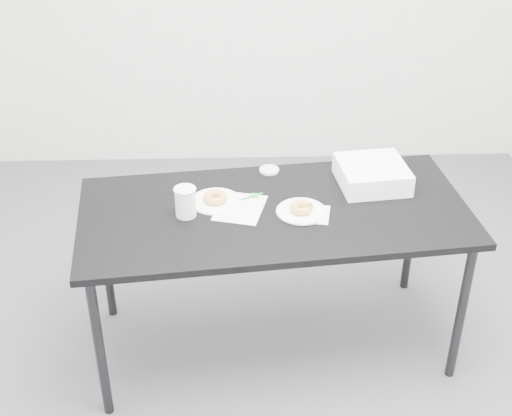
{
  "coord_description": "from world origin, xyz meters",
  "views": [
    {
      "loc": [
        -0.01,
        -2.61,
        2.43
      ],
      "look_at": [
        0.07,
        0.02,
        0.79
      ],
      "focal_mm": 50.0,
      "sensor_mm": 36.0,
      "label": 1
    }
  ],
  "objects_px": {
    "scorecard": "(240,208)",
    "bakery_box": "(372,174)",
    "donut_near": "(302,207)",
    "coffee_cup": "(185,202)",
    "plate_far": "(215,201)",
    "pen": "(251,197)",
    "table": "(274,220)",
    "donut_far": "(215,197)",
    "plate_near": "(301,211)"
  },
  "relations": [
    {
      "from": "scorecard",
      "to": "bakery_box",
      "type": "relative_size",
      "value": 0.83
    },
    {
      "from": "donut_near",
      "to": "bakery_box",
      "type": "xyz_separation_m",
      "value": [
        0.35,
        0.24,
        0.02
      ]
    },
    {
      "from": "coffee_cup",
      "to": "plate_far",
      "type": "bearing_deg",
      "value": 40.42
    },
    {
      "from": "pen",
      "to": "bakery_box",
      "type": "bearing_deg",
      "value": -17.3
    },
    {
      "from": "plate_far",
      "to": "bakery_box",
      "type": "relative_size",
      "value": 0.75
    },
    {
      "from": "scorecard",
      "to": "table",
      "type": "bearing_deg",
      "value": 9.68
    },
    {
      "from": "donut_far",
      "to": "coffee_cup",
      "type": "xyz_separation_m",
      "value": [
        -0.12,
        -0.11,
        0.04
      ]
    },
    {
      "from": "scorecard",
      "to": "bakery_box",
      "type": "bearing_deg",
      "value": 32.4
    },
    {
      "from": "donut_near",
      "to": "scorecard",
      "type": "bearing_deg",
      "value": 170.3
    },
    {
      "from": "plate_near",
      "to": "coffee_cup",
      "type": "distance_m",
      "value": 0.5
    },
    {
      "from": "table",
      "to": "coffee_cup",
      "type": "distance_m",
      "value": 0.41
    },
    {
      "from": "table",
      "to": "donut_near",
      "type": "bearing_deg",
      "value": -21.81
    },
    {
      "from": "table",
      "to": "bakery_box",
      "type": "height_order",
      "value": "bakery_box"
    },
    {
      "from": "scorecard",
      "to": "plate_near",
      "type": "height_order",
      "value": "plate_near"
    },
    {
      "from": "plate_far",
      "to": "donut_far",
      "type": "relative_size",
      "value": 2.13
    },
    {
      "from": "plate_near",
      "to": "bakery_box",
      "type": "bearing_deg",
      "value": 34.68
    },
    {
      "from": "coffee_cup",
      "to": "bakery_box",
      "type": "xyz_separation_m",
      "value": [
        0.85,
        0.24,
        -0.02
      ]
    },
    {
      "from": "donut_far",
      "to": "plate_near",
      "type": "bearing_deg",
      "value": -15.06
    },
    {
      "from": "scorecard",
      "to": "donut_far",
      "type": "height_order",
      "value": "donut_far"
    },
    {
      "from": "donut_far",
      "to": "plate_far",
      "type": "bearing_deg",
      "value": 0.0
    },
    {
      "from": "donut_near",
      "to": "coffee_cup",
      "type": "relative_size",
      "value": 0.77
    },
    {
      "from": "pen",
      "to": "plate_far",
      "type": "bearing_deg",
      "value": 162.73
    },
    {
      "from": "pen",
      "to": "donut_near",
      "type": "relative_size",
      "value": 1.13
    },
    {
      "from": "plate_near",
      "to": "plate_far",
      "type": "distance_m",
      "value": 0.39
    },
    {
      "from": "table",
      "to": "plate_far",
      "type": "bearing_deg",
      "value": 158.71
    },
    {
      "from": "plate_near",
      "to": "bakery_box",
      "type": "distance_m",
      "value": 0.42
    },
    {
      "from": "pen",
      "to": "bakery_box",
      "type": "xyz_separation_m",
      "value": [
        0.56,
        0.11,
        0.04
      ]
    },
    {
      "from": "scorecard",
      "to": "donut_far",
      "type": "xyz_separation_m",
      "value": [
        -0.11,
        0.06,
        0.02
      ]
    },
    {
      "from": "plate_far",
      "to": "coffee_cup",
      "type": "xyz_separation_m",
      "value": [
        -0.12,
        -0.11,
        0.06
      ]
    },
    {
      "from": "donut_near",
      "to": "table",
      "type": "bearing_deg",
      "value": 164.58
    },
    {
      "from": "plate_far",
      "to": "bakery_box",
      "type": "distance_m",
      "value": 0.74
    },
    {
      "from": "table",
      "to": "donut_near",
      "type": "height_order",
      "value": "donut_near"
    },
    {
      "from": "donut_near",
      "to": "donut_far",
      "type": "bearing_deg",
      "value": 164.94
    },
    {
      "from": "scorecard",
      "to": "plate_near",
      "type": "bearing_deg",
      "value": 5.13
    },
    {
      "from": "plate_near",
      "to": "donut_near",
      "type": "distance_m",
      "value": 0.02
    },
    {
      "from": "scorecard",
      "to": "plate_far",
      "type": "height_order",
      "value": "plate_far"
    },
    {
      "from": "plate_far",
      "to": "coffee_cup",
      "type": "relative_size",
      "value": 1.69
    },
    {
      "from": "scorecard",
      "to": "bakery_box",
      "type": "distance_m",
      "value": 0.64
    },
    {
      "from": "scorecard",
      "to": "pen",
      "type": "height_order",
      "value": "pen"
    },
    {
      "from": "table",
      "to": "pen",
      "type": "distance_m",
      "value": 0.16
    },
    {
      "from": "plate_near",
      "to": "pen",
      "type": "bearing_deg",
      "value": 148.58
    },
    {
      "from": "scorecard",
      "to": "plate_near",
      "type": "xyz_separation_m",
      "value": [
        0.27,
        -0.05,
        0.0
      ]
    },
    {
      "from": "pen",
      "to": "donut_far",
      "type": "relative_size",
      "value": 1.09
    },
    {
      "from": "table",
      "to": "plate_near",
      "type": "bearing_deg",
      "value": -21.81
    },
    {
      "from": "scorecard",
      "to": "bakery_box",
      "type": "xyz_separation_m",
      "value": [
        0.61,
        0.19,
        0.05
      ]
    },
    {
      "from": "pen",
      "to": "donut_far",
      "type": "height_order",
      "value": "donut_far"
    },
    {
      "from": "donut_near",
      "to": "donut_far",
      "type": "xyz_separation_m",
      "value": [
        -0.38,
        0.1,
        -0.0
      ]
    },
    {
      "from": "plate_far",
      "to": "scorecard",
      "type": "bearing_deg",
      "value": -26.97
    },
    {
      "from": "donut_near",
      "to": "coffee_cup",
      "type": "height_order",
      "value": "coffee_cup"
    },
    {
      "from": "plate_near",
      "to": "plate_far",
      "type": "relative_size",
      "value": 0.97
    }
  ]
}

